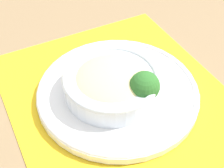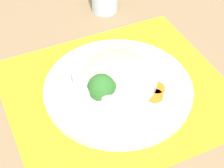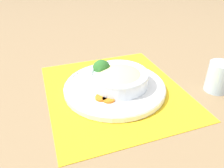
% 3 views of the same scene
% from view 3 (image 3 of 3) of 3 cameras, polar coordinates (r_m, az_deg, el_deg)
% --- Properties ---
extents(ground_plane, '(4.00, 4.00, 0.00)m').
position_cam_3_polar(ground_plane, '(0.72, 0.70, -1.70)').
color(ground_plane, '#8C704C').
extents(placemat, '(0.49, 0.43, 0.00)m').
position_cam_3_polar(placemat, '(0.72, 0.70, -1.56)').
color(placemat, yellow).
rests_on(placemat, ground_plane).
extents(plate, '(0.33, 0.33, 0.02)m').
position_cam_3_polar(plate, '(0.71, 0.71, -0.67)').
color(plate, white).
rests_on(plate, placemat).
extents(bowl, '(0.19, 0.19, 0.05)m').
position_cam_3_polar(bowl, '(0.70, 1.80, 1.89)').
color(bowl, silver).
rests_on(bowl, plate).
extents(broccoli_floret, '(0.06, 0.06, 0.07)m').
position_cam_3_polar(broccoli_floret, '(0.73, -2.79, 4.04)').
color(broccoli_floret, '#84AD5B').
rests_on(broccoli_floret, plate).
extents(carrot_slice_near, '(0.04, 0.04, 0.01)m').
position_cam_3_polar(carrot_slice_near, '(0.65, -2.79, -3.55)').
color(carrot_slice_near, orange).
rests_on(carrot_slice_near, plate).
extents(carrot_slice_middle, '(0.04, 0.04, 0.01)m').
position_cam_3_polar(carrot_slice_middle, '(0.64, -0.88, -3.98)').
color(carrot_slice_middle, orange).
rests_on(carrot_slice_middle, plate).
extents(water_glass, '(0.07, 0.07, 0.10)m').
position_cam_3_polar(water_glass, '(0.78, 25.99, 1.30)').
color(water_glass, silver).
rests_on(water_glass, ground_plane).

